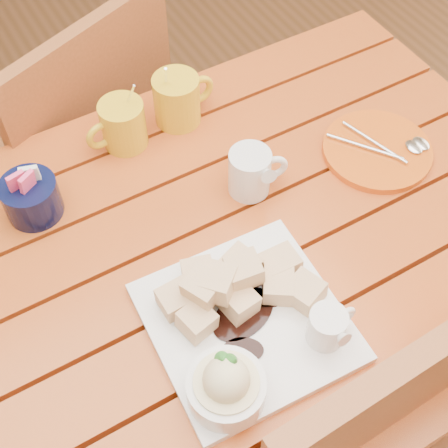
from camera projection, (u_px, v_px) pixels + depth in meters
ground at (218, 417)px, 1.59m from camera, size 5.00×5.00×0.00m
table at (215, 290)px, 1.07m from camera, size 1.20×0.79×0.75m
dessert_plate at (243, 328)px, 0.88m from camera, size 0.28×0.28×0.11m
coffee_mug_left at (122, 124)px, 1.09m from camera, size 0.11×0.08×0.13m
coffee_mug_right at (178, 99)px, 1.13m from camera, size 0.12×0.08×0.14m
cream_pitcher at (251, 171)px, 1.03m from camera, size 0.10×0.09×0.09m
sugar_caddy at (31, 197)px, 1.01m from camera, size 0.09×0.09×0.10m
orange_saucer at (378, 150)px, 1.11m from camera, size 0.19×0.19×0.02m
chair_far at (78, 149)px, 1.47m from camera, size 0.54×0.54×0.88m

